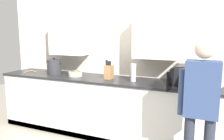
% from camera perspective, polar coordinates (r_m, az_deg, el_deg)
% --- Properties ---
extents(back_wall_tiled, '(4.16, 0.44, 2.50)m').
position_cam_1_polar(back_wall_tiled, '(3.94, 0.25, 4.33)').
color(back_wall_tiled, beige).
rests_on(back_wall_tiled, ground_plane).
extents(counter_unit, '(3.70, 0.69, 0.95)m').
position_cam_1_polar(counter_unit, '(3.81, -1.81, -9.06)').
color(counter_unit, white).
rests_on(counter_unit, ground_plane).
extents(microwave_oven, '(0.54, 0.73, 0.27)m').
position_cam_1_polar(microwave_oven, '(3.36, 19.21, -1.32)').
color(microwave_oven, black).
rests_on(microwave_oven, counter_unit).
extents(stock_pot, '(0.33, 0.24, 0.29)m').
position_cam_1_polar(stock_pot, '(4.15, -14.15, 0.79)').
color(stock_pot, '#2D2D33').
rests_on(stock_pot, counter_unit).
extents(thermos_flask, '(0.09, 0.09, 0.27)m').
position_cam_1_polar(thermos_flask, '(3.45, 5.31, -0.61)').
color(thermos_flask, '#B7BABF').
rests_on(thermos_flask, counter_unit).
extents(wooden_spoon, '(0.20, 0.24, 0.02)m').
position_cam_1_polar(wooden_spoon, '(4.47, -19.31, -0.40)').
color(wooden_spoon, tan).
rests_on(wooden_spoon, counter_unit).
extents(knife_block, '(0.11, 0.15, 0.30)m').
position_cam_1_polar(knife_block, '(3.62, -0.78, -0.44)').
color(knife_block, '#A37547').
rests_on(knife_block, counter_unit).
extents(fruit_bowl, '(0.23, 0.23, 0.10)m').
position_cam_1_polar(fruit_bowl, '(3.90, -9.05, -0.86)').
color(fruit_bowl, beige).
rests_on(fruit_bowl, counter_unit).
extents(person_figure, '(0.44, 0.64, 1.61)m').
position_cam_1_polar(person_figure, '(2.58, 21.16, -7.37)').
color(person_figure, '#282D3D').
rests_on(person_figure, ground_plane).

